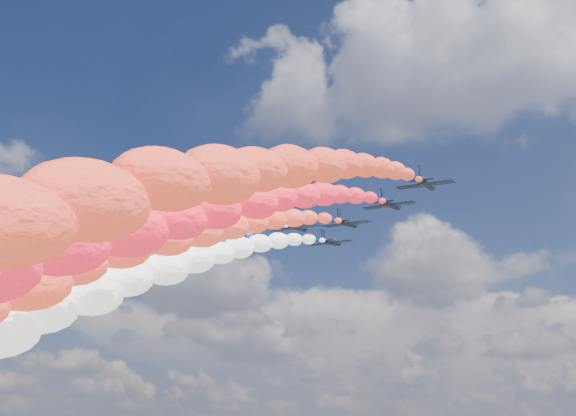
% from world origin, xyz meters
% --- Properties ---
extents(jet_0, '(10.18, 13.66, 5.22)m').
position_xyz_m(jet_0, '(-30.66, -7.51, 111.05)').
color(jet_0, black).
extents(jet_1, '(10.43, 13.84, 5.22)m').
position_xyz_m(jet_1, '(-20.75, 3.26, 111.05)').
color(jet_1, black).
extents(jet_2, '(10.18, 13.66, 5.22)m').
position_xyz_m(jet_2, '(-10.77, 14.14, 111.05)').
color(jet_2, black).
extents(trail_2, '(5.98, 103.29, 41.90)m').
position_xyz_m(trail_2, '(-10.77, -39.93, 92.07)').
color(trail_2, blue).
extents(jet_3, '(9.99, 13.52, 5.22)m').
position_xyz_m(jet_3, '(-0.94, 10.40, 111.05)').
color(jet_3, black).
extents(trail_3, '(5.98, 103.29, 41.90)m').
position_xyz_m(trail_3, '(-0.94, -43.67, 92.07)').
color(trail_3, white).
extents(jet_4, '(10.02, 13.54, 5.22)m').
position_xyz_m(jet_4, '(1.53, 23.93, 111.05)').
color(jet_4, black).
extents(trail_4, '(5.98, 103.29, 41.90)m').
position_xyz_m(trail_4, '(1.53, -30.14, 92.07)').
color(trail_4, white).
extents(jet_5, '(9.80, 13.38, 5.22)m').
position_xyz_m(jet_5, '(9.51, 11.94, 111.05)').
color(jet_5, black).
extents(trail_5, '(5.98, 103.29, 41.90)m').
position_xyz_m(trail_5, '(9.51, -42.13, 92.07)').
color(trail_5, red).
extents(jet_6, '(10.03, 13.55, 5.22)m').
position_xyz_m(jet_6, '(20.79, 3.95, 111.05)').
color(jet_6, black).
extents(trail_6, '(5.98, 103.29, 41.90)m').
position_xyz_m(trail_6, '(20.79, -50.12, 92.07)').
color(trail_6, red).
extents(jet_7, '(10.07, 13.58, 5.22)m').
position_xyz_m(jet_7, '(29.58, -4.41, 111.05)').
color(jet_7, black).
extents(trail_7, '(5.98, 103.29, 41.90)m').
position_xyz_m(trail_7, '(29.58, -58.48, 92.07)').
color(trail_7, red).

